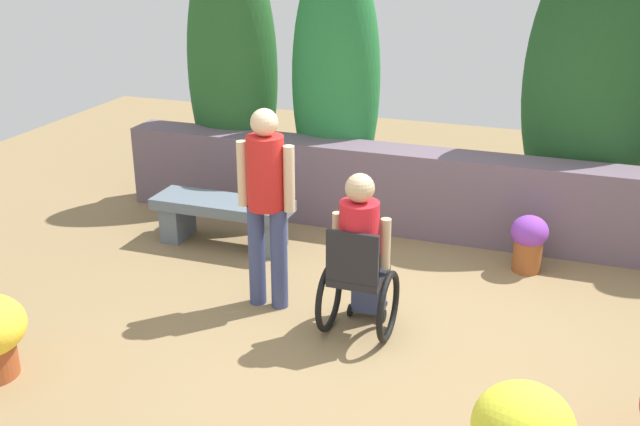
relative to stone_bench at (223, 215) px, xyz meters
The scene contains 7 objects.
ground_plane 2.35m from the stone_bench, 31.88° to the right, with size 13.45×13.45×0.00m, color olive.
stone_retaining_wall 2.21m from the stone_bench, 25.98° to the left, with size 6.92×0.44×0.87m, color #685765.
hedge_backdrop 3.05m from the stone_bench, 33.68° to the left, with size 6.70×1.13×3.04m.
stone_bench is the anchor object (origin of this frame).
person_in_wheelchair 2.16m from the stone_bench, 33.93° to the right, with size 0.53×0.66×1.33m.
person_standing_companion 1.53m from the stone_bench, 47.74° to the right, with size 0.49×0.30×1.69m.
flower_pot_red_accent 2.94m from the stone_bench, ahead, with size 0.34×0.34×0.54m.
Camera 1 is at (1.27, -5.04, 3.06)m, focal length 42.71 mm.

